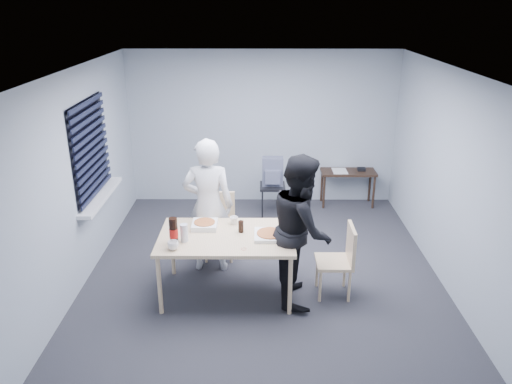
{
  "coord_description": "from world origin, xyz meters",
  "views": [
    {
      "loc": [
        -0.06,
        -5.76,
        3.34
      ],
      "look_at": [
        -0.09,
        0.1,
        1.07
      ],
      "focal_mm": 35.0,
      "sensor_mm": 36.0,
      "label": 1
    }
  ],
  "objects_px": {
    "chair_far": "(219,220)",
    "backpack": "(273,172)",
    "person_white": "(208,206)",
    "dining_table": "(227,240)",
    "chair_right": "(341,256)",
    "soda_bottle": "(174,232)",
    "stool": "(272,191)",
    "side_table": "(348,175)",
    "mug_a": "(173,245)",
    "person_black": "(301,229)",
    "mug_b": "(234,220)"
  },
  "relations": [
    {
      "from": "backpack",
      "to": "mug_a",
      "type": "relative_size",
      "value": 3.76
    },
    {
      "from": "mug_b",
      "to": "chair_right",
      "type": "bearing_deg",
      "value": -15.1
    },
    {
      "from": "dining_table",
      "to": "chair_right",
      "type": "relative_size",
      "value": 1.77
    },
    {
      "from": "person_white",
      "to": "mug_a",
      "type": "distance_m",
      "value": 1.01
    },
    {
      "from": "person_white",
      "to": "soda_bottle",
      "type": "height_order",
      "value": "person_white"
    },
    {
      "from": "person_black",
      "to": "stool",
      "type": "bearing_deg",
      "value": 6.58
    },
    {
      "from": "side_table",
      "to": "soda_bottle",
      "type": "relative_size",
      "value": 2.91
    },
    {
      "from": "dining_table",
      "to": "soda_bottle",
      "type": "bearing_deg",
      "value": -158.81
    },
    {
      "from": "person_white",
      "to": "person_black",
      "type": "xyz_separation_m",
      "value": [
        1.13,
        -0.69,
        0.0
      ]
    },
    {
      "from": "chair_right",
      "to": "stool",
      "type": "bearing_deg",
      "value": 108.39
    },
    {
      "from": "dining_table",
      "to": "person_black",
      "type": "relative_size",
      "value": 0.89
    },
    {
      "from": "dining_table",
      "to": "mug_a",
      "type": "height_order",
      "value": "mug_a"
    },
    {
      "from": "dining_table",
      "to": "soda_bottle",
      "type": "xyz_separation_m",
      "value": [
        -0.57,
        -0.22,
        0.21
      ]
    },
    {
      "from": "mug_b",
      "to": "backpack",
      "type": "bearing_deg",
      "value": 74.85
    },
    {
      "from": "soda_bottle",
      "to": "mug_b",
      "type": "bearing_deg",
      "value": 40.13
    },
    {
      "from": "chair_right",
      "to": "backpack",
      "type": "height_order",
      "value": "backpack"
    },
    {
      "from": "side_table",
      "to": "chair_right",
      "type": "bearing_deg",
      "value": -100.95
    },
    {
      "from": "dining_table",
      "to": "side_table",
      "type": "distance_m",
      "value": 3.39
    },
    {
      "from": "soda_bottle",
      "to": "chair_far",
      "type": "bearing_deg",
      "value": 71.41
    },
    {
      "from": "chair_right",
      "to": "person_white",
      "type": "relative_size",
      "value": 0.5
    },
    {
      "from": "dining_table",
      "to": "side_table",
      "type": "height_order",
      "value": "dining_table"
    },
    {
      "from": "chair_right",
      "to": "mug_a",
      "type": "distance_m",
      "value": 1.97
    },
    {
      "from": "backpack",
      "to": "soda_bottle",
      "type": "distance_m",
      "value": 2.73
    },
    {
      "from": "backpack",
      "to": "chair_far",
      "type": "bearing_deg",
      "value": -124.52
    },
    {
      "from": "chair_far",
      "to": "person_black",
      "type": "bearing_deg",
      "value": -46.0
    },
    {
      "from": "dining_table",
      "to": "soda_bottle",
      "type": "distance_m",
      "value": 0.65
    },
    {
      "from": "chair_far",
      "to": "person_white",
      "type": "distance_m",
      "value": 0.54
    },
    {
      "from": "person_black",
      "to": "side_table",
      "type": "distance_m",
      "value": 3.08
    },
    {
      "from": "stool",
      "to": "mug_b",
      "type": "xyz_separation_m",
      "value": [
        -0.52,
        -1.94,
        0.37
      ]
    },
    {
      "from": "side_table",
      "to": "mug_b",
      "type": "relative_size",
      "value": 9.21
    },
    {
      "from": "dining_table",
      "to": "side_table",
      "type": "relative_size",
      "value": 1.71
    },
    {
      "from": "person_white",
      "to": "side_table",
      "type": "relative_size",
      "value": 1.92
    },
    {
      "from": "dining_table",
      "to": "chair_right",
      "type": "bearing_deg",
      "value": -1.03
    },
    {
      "from": "person_white",
      "to": "mug_a",
      "type": "bearing_deg",
      "value": 72.82
    },
    {
      "from": "chair_right",
      "to": "backpack",
      "type": "relative_size",
      "value": 1.93
    },
    {
      "from": "chair_right",
      "to": "person_black",
      "type": "relative_size",
      "value": 0.5
    },
    {
      "from": "dining_table",
      "to": "stool",
      "type": "xyz_separation_m",
      "value": [
        0.59,
        2.26,
        -0.26
      ]
    },
    {
      "from": "dining_table",
      "to": "chair_right",
      "type": "xyz_separation_m",
      "value": [
        1.35,
        -0.02,
        -0.2
      ]
    },
    {
      "from": "person_white",
      "to": "soda_bottle",
      "type": "bearing_deg",
      "value": 69.81
    },
    {
      "from": "dining_table",
      "to": "stool",
      "type": "distance_m",
      "value": 2.35
    },
    {
      "from": "soda_bottle",
      "to": "backpack",
      "type": "bearing_deg",
      "value": 64.72
    },
    {
      "from": "dining_table",
      "to": "person_white",
      "type": "xyz_separation_m",
      "value": [
        -0.27,
        0.61,
        0.18
      ]
    },
    {
      "from": "person_white",
      "to": "chair_right",
      "type": "bearing_deg",
      "value": 158.57
    },
    {
      "from": "chair_far",
      "to": "backpack",
      "type": "distance_m",
      "value": 1.49
    },
    {
      "from": "person_white",
      "to": "person_black",
      "type": "height_order",
      "value": "same"
    },
    {
      "from": "chair_far",
      "to": "backpack",
      "type": "relative_size",
      "value": 1.93
    },
    {
      "from": "person_white",
      "to": "stool",
      "type": "distance_m",
      "value": 1.91
    },
    {
      "from": "backpack",
      "to": "person_white",
      "type": "bearing_deg",
      "value": -121.14
    },
    {
      "from": "stool",
      "to": "backpack",
      "type": "xyz_separation_m",
      "value": [
        -0.0,
        -0.01,
        0.33
      ]
    },
    {
      "from": "stool",
      "to": "soda_bottle",
      "type": "xyz_separation_m",
      "value": [
        -1.17,
        -2.48,
        0.47
      ]
    }
  ]
}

